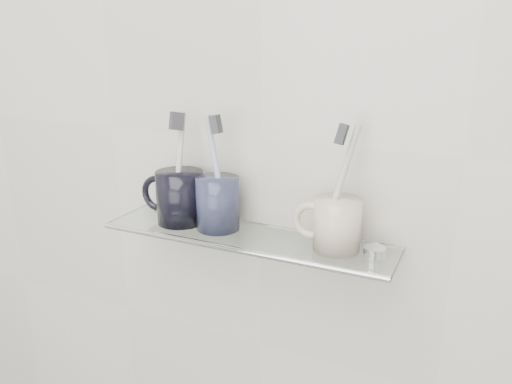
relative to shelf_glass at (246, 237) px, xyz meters
The scene contains 18 objects.
wall_back 0.17m from the shelf_glass, 90.00° to the left, with size 2.50×2.50×0.00m, color beige.
shelf_glass is the anchor object (origin of this frame).
shelf_rail 0.06m from the shelf_glass, 90.00° to the right, with size 0.01×0.01×0.50m, color silver.
bracket_left 0.22m from the shelf_glass, 167.38° to the left, with size 0.02×0.02×0.03m, color silver.
bracket_right 0.22m from the shelf_glass, 12.62° to the left, with size 0.02×0.02×0.03m, color silver.
mug_left 0.14m from the shelf_glass, behind, with size 0.08×0.08×0.09m, color black.
mug_left_handle 0.19m from the shelf_glass, behind, with size 0.07×0.07×0.01m, color black.
toothbrush_left 0.17m from the shelf_glass, behind, with size 0.01×0.01×0.19m, color silver.
bristles_left 0.23m from the shelf_glass, behind, with size 0.01×0.02×0.03m, color #323436.
mug_center 0.07m from the shelf_glass, behind, with size 0.07×0.07×0.09m, color #1B203A.
mug_center_handle 0.11m from the shelf_glass, behind, with size 0.07×0.07×0.01m, color #1B203A.
toothbrush_center 0.12m from the shelf_glass, behind, with size 0.01×0.01×0.19m, color #9AA3C5.
bristles_center 0.19m from the shelf_glass, behind, with size 0.01×0.02×0.03m, color #323436.
mug_right 0.16m from the shelf_glass, ahead, with size 0.07×0.07×0.08m, color beige.
mug_right_handle 0.12m from the shelf_glass, ahead, with size 0.06×0.06×0.01m, color beige.
toothbrush_right 0.19m from the shelf_glass, ahead, with size 0.01×0.01×0.19m, color beige.
bristles_right 0.24m from the shelf_glass, ahead, with size 0.01×0.02×0.03m, color #323436.
chrome_cap 0.21m from the shelf_glass, ahead, with size 0.03×0.03×0.01m, color silver.
Camera 1 is at (0.35, 0.34, 1.41)m, focal length 35.00 mm.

